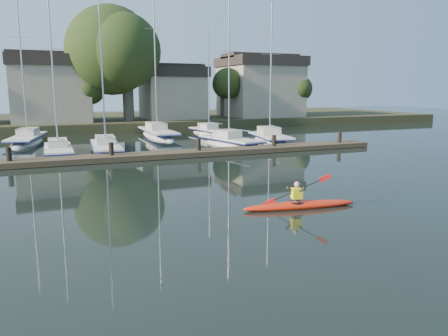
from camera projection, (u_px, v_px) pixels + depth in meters
name	position (u px, v px, depth m)	size (l,w,h in m)	color
ground	(244.00, 211.00, 16.85)	(160.00, 160.00, 0.00)	black
kayak	(299.00, 204.00, 17.16)	(4.75, 1.35, 1.51)	red
dock	(157.00, 155.00, 29.54)	(34.00, 2.00, 1.80)	#4E402C
sailboat_1	(59.00, 157.00, 31.09)	(1.99, 7.77, 12.68)	silver
sailboat_2	(106.00, 154.00, 32.57)	(2.54, 8.72, 14.25)	silver
sailboat_3	(230.00, 148.00, 36.18)	(3.77, 8.47, 13.22)	silver
sailboat_4	(270.00, 145.00, 38.33)	(3.66, 8.04, 13.18)	silver
sailboat_5	(28.00, 145.00, 37.97)	(3.85, 9.48, 15.30)	silver
sailboat_6	(158.00, 138.00, 43.01)	(2.52, 11.06, 17.53)	silver
sailboat_7	(210.00, 136.00, 44.78)	(2.97, 7.72, 12.12)	silver
shore	(117.00, 100.00, 53.51)	(90.00, 25.25, 12.75)	#26341A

